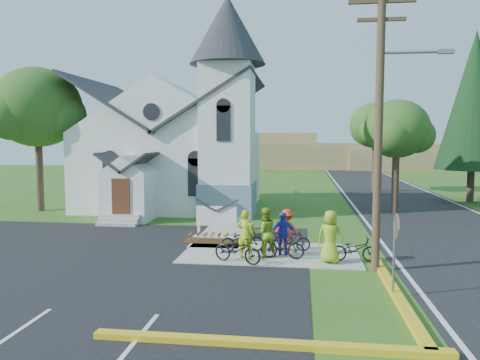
# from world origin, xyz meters

# --- Properties ---
(ground) EXTENTS (120.00, 120.00, 0.00)m
(ground) POSITION_xyz_m (0.00, 0.00, 0.00)
(ground) COLOR #325819
(ground) RESTS_ON ground
(parking_lot) EXTENTS (20.00, 16.00, 0.02)m
(parking_lot) POSITION_xyz_m (-7.00, -2.00, 0.01)
(parking_lot) COLOR black
(parking_lot) RESTS_ON ground
(road) EXTENTS (8.00, 90.00, 0.02)m
(road) POSITION_xyz_m (10.00, 15.00, 0.01)
(road) COLOR black
(road) RESTS_ON ground
(sidewalk) EXTENTS (7.00, 4.00, 0.05)m
(sidewalk) POSITION_xyz_m (1.50, 0.50, 0.03)
(sidewalk) COLOR #A9A599
(sidewalk) RESTS_ON ground
(church) EXTENTS (12.35, 12.00, 13.00)m
(church) POSITION_xyz_m (-5.48, 12.48, 5.25)
(church) COLOR silver
(church) RESTS_ON ground
(church_sign) EXTENTS (2.20, 0.40, 1.70)m
(church_sign) POSITION_xyz_m (-1.20, 3.20, 1.03)
(church_sign) COLOR #A9A599
(church_sign) RESTS_ON ground
(flower_bed) EXTENTS (2.60, 1.10, 0.07)m
(flower_bed) POSITION_xyz_m (-1.20, 2.30, 0.04)
(flower_bed) COLOR #361D0E
(flower_bed) RESTS_ON ground
(utility_pole) EXTENTS (3.45, 0.28, 10.00)m
(utility_pole) POSITION_xyz_m (5.36, -1.50, 5.40)
(utility_pole) COLOR #412E20
(utility_pole) RESTS_ON ground
(stop_sign) EXTENTS (0.11, 0.76, 2.48)m
(stop_sign) POSITION_xyz_m (5.43, -4.20, 1.78)
(stop_sign) COLOR gray
(stop_sign) RESTS_ON ground
(tree_lot_corner) EXTENTS (5.60, 5.60, 9.15)m
(tree_lot_corner) POSITION_xyz_m (-14.00, 10.00, 6.60)
(tree_lot_corner) COLOR #37251E
(tree_lot_corner) RESTS_ON ground
(tree_road_near) EXTENTS (4.00, 4.00, 7.05)m
(tree_road_near) POSITION_xyz_m (8.50, 12.00, 5.21)
(tree_road_near) COLOR #37251E
(tree_road_near) RESTS_ON ground
(tree_road_mid) EXTENTS (4.40, 4.40, 7.80)m
(tree_road_mid) POSITION_xyz_m (9.00, 24.00, 5.78)
(tree_road_mid) COLOR #37251E
(tree_road_mid) RESTS_ON ground
(conifer) EXTENTS (5.20, 5.20, 12.40)m
(conifer) POSITION_xyz_m (15.00, 18.00, 7.39)
(conifer) COLOR #37251E
(conifer) RESTS_ON ground
(distant_hills) EXTENTS (61.00, 10.00, 5.60)m
(distant_hills) POSITION_xyz_m (3.36, 56.33, 2.17)
(distant_hills) COLOR olive
(distant_hills) RESTS_ON ground
(cyclist_0) EXTENTS (0.80, 0.66, 1.89)m
(cyclist_0) POSITION_xyz_m (0.61, -0.54, 1.00)
(cyclist_0) COLOR #A3B815
(cyclist_0) RESTS_ON sidewalk
(bike_0) EXTENTS (2.04, 1.36, 1.02)m
(bike_0) POSITION_xyz_m (0.39, -1.20, 0.56)
(bike_0) COLOR black
(bike_0) RESTS_ON sidewalk
(cyclist_1) EXTENTS (1.15, 1.05, 1.94)m
(cyclist_1) POSITION_xyz_m (1.32, -0.20, 1.02)
(cyclist_1) COLOR #87AF20
(cyclist_1) RESTS_ON sidewalk
(bike_1) EXTENTS (1.72, 0.61, 1.01)m
(bike_1) POSITION_xyz_m (2.01, -0.38, 0.56)
(bike_1) COLOR black
(bike_1) RESTS_ON sidewalk
(cyclist_2) EXTENTS (1.01, 0.46, 1.70)m
(cyclist_2) POSITION_xyz_m (2.03, 0.20, 0.90)
(cyclist_2) COLOR #242AB8
(cyclist_2) RESTS_ON sidewalk
(bike_2) EXTENTS (1.92, 1.15, 0.95)m
(bike_2) POSITION_xyz_m (0.34, 0.48, 0.53)
(bike_2) COLOR black
(bike_2) RESTS_ON sidewalk
(cyclist_3) EXTENTS (1.16, 0.74, 1.70)m
(cyclist_3) POSITION_xyz_m (2.13, 1.07, 0.90)
(cyclist_3) COLOR red
(cyclist_3) RESTS_ON sidewalk
(bike_3) EXTENTS (1.52, 0.50, 0.90)m
(bike_3) POSITION_xyz_m (2.35, 0.94, 0.50)
(bike_3) COLOR black
(bike_3) RESTS_ON sidewalk
(cyclist_4) EXTENTS (1.11, 0.90, 1.96)m
(cyclist_4) POSITION_xyz_m (3.79, -0.75, 1.03)
(cyclist_4) COLOR #86AF20
(cyclist_4) RESTS_ON sidewalk
(bike_4) EXTENTS (1.77, 0.65, 0.93)m
(bike_4) POSITION_xyz_m (4.70, -0.43, 0.51)
(bike_4) COLOR black
(bike_4) RESTS_ON sidewalk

